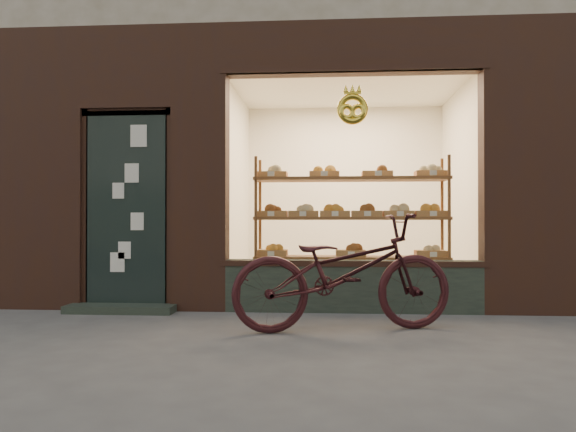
{
  "coord_description": "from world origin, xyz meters",
  "views": [
    {
      "loc": [
        0.2,
        -3.91,
        0.97
      ],
      "look_at": [
        -0.23,
        2.0,
        1.02
      ],
      "focal_mm": 35.0,
      "sensor_mm": 36.0,
      "label": 1
    }
  ],
  "objects": [
    {
      "name": "bicycle",
      "position": [
        0.33,
        1.07,
        0.52
      ],
      "size": [
        2.08,
        1.14,
        1.03
      ],
      "primitive_type": "imported",
      "rotation": [
        0.0,
        0.0,
        1.81
      ],
      "color": "black",
      "rests_on": "ground"
    },
    {
      "name": "display_shelf",
      "position": [
        0.45,
        2.55,
        0.88
      ],
      "size": [
        2.2,
        0.45,
        1.7
      ],
      "color": "brown",
      "rests_on": "ground"
    },
    {
      "name": "ground",
      "position": [
        0.0,
        0.0,
        0.0
      ],
      "size": [
        90.0,
        90.0,
        0.0
      ],
      "primitive_type": "plane",
      "color": "#4C4C4C"
    }
  ]
}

